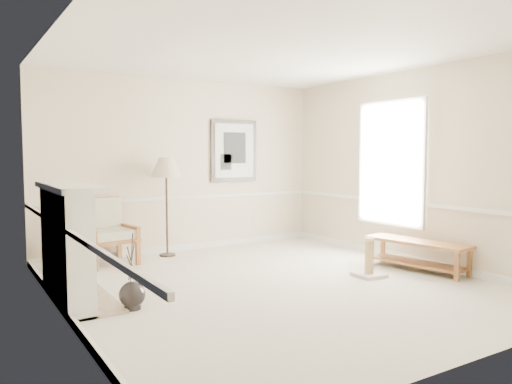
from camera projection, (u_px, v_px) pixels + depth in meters
ground at (274, 285)px, 6.25m from camera, size 5.50×5.50×0.00m
room at (281, 136)px, 6.25m from camera, size 5.04×5.54×2.92m
fireplace at (68, 245)px, 5.48m from camera, size 0.64×1.64×1.31m
floor_vase at (132, 295)px, 5.26m from camera, size 0.28×0.28×0.81m
armchair at (104, 228)px, 7.47m from camera, size 0.83×0.88×0.98m
floor_lamp at (166, 170)px, 7.94m from camera, size 0.64×0.64×1.59m
bench at (417, 250)px, 7.02m from camera, size 0.68×1.54×0.43m
scratching_post at (369, 264)px, 6.68m from camera, size 0.38×0.38×0.52m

